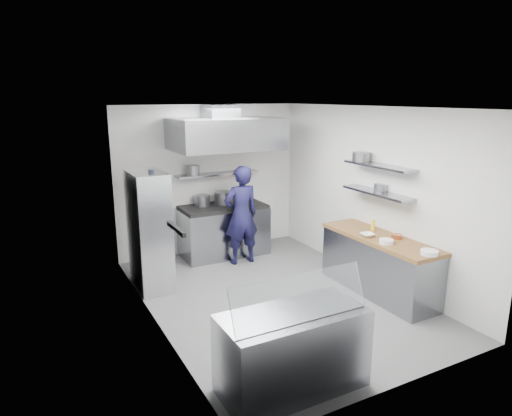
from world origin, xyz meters
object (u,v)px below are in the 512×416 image
wire_rack (149,231)px  display_case (292,351)px  gas_range (224,232)px  chef (241,215)px

wire_rack → display_case: 3.33m
wire_rack → display_case: wire_rack is taller
gas_range → display_case: bearing=-104.4°
gas_range → wire_rack: size_ratio=0.86×
wire_rack → display_case: bearing=-79.9°
chef → wire_rack: (-1.73, -0.31, 0.04)m
chef → display_case: chef is taller
display_case → chef: bearing=72.0°
gas_range → chef: 0.71m
gas_range → wire_rack: 1.90m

